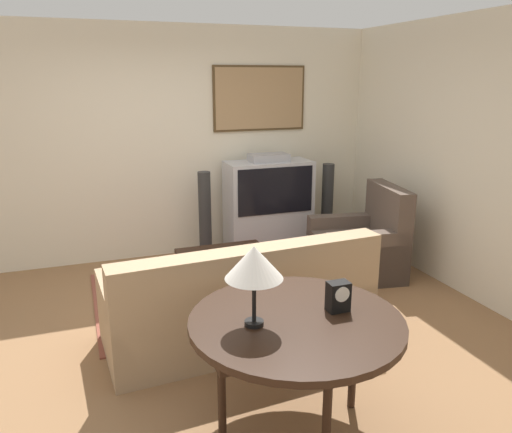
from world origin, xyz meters
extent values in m
plane|color=#8E6642|center=(0.00, 0.00, 0.00)|extent=(12.00, 12.00, 0.00)
cube|color=beige|center=(0.00, 2.13, 1.35)|extent=(12.00, 0.06, 2.70)
cube|color=#4C381E|center=(1.21, 2.08, 1.86)|extent=(1.17, 0.03, 0.78)
cube|color=#A37F56|center=(1.21, 2.07, 1.86)|extent=(1.12, 0.01, 0.73)
cube|color=beige|center=(2.63, 0.00, 1.35)|extent=(0.06, 12.00, 2.70)
cube|color=brown|center=(0.36, 0.77, 0.01)|extent=(2.57, 1.80, 0.01)
cube|color=#B7B7BC|center=(1.21, 1.77, 0.26)|extent=(1.03, 0.47, 0.51)
cube|color=#B7B7BC|center=(1.21, 1.77, 0.83)|extent=(1.03, 0.47, 0.63)
cube|color=black|center=(1.21, 1.53, 0.83)|extent=(0.93, 0.01, 0.55)
cube|color=#9E9EA3|center=(1.21, 1.77, 1.18)|extent=(0.47, 0.26, 0.09)
cube|color=tan|center=(0.21, -0.13, 0.23)|extent=(2.20, 1.01, 0.45)
cube|color=tan|center=(0.23, -0.46, 0.67)|extent=(2.16, 0.36, 0.43)
cube|color=tan|center=(1.16, -0.07, 0.31)|extent=(0.29, 0.89, 0.61)
cube|color=tan|center=(-0.75, -0.19, 0.31)|extent=(0.29, 0.89, 0.61)
cube|color=#7C664D|center=(0.70, -0.30, 0.62)|extent=(0.37, 0.14, 0.34)
cube|color=#7C664D|center=(-0.27, -0.36, 0.62)|extent=(0.37, 0.14, 0.34)
cube|color=brown|center=(1.84, 0.72, 0.23)|extent=(1.01, 0.98, 0.45)
cube|color=brown|center=(2.18, 0.67, 0.72)|extent=(0.32, 0.86, 0.54)
cube|color=brown|center=(1.89, 1.06, 0.30)|extent=(0.90, 0.30, 0.59)
cube|color=brown|center=(1.78, 0.39, 0.30)|extent=(0.90, 0.30, 0.59)
cube|color=black|center=(0.37, 0.83, 0.38)|extent=(0.90, 0.56, 0.04)
cylinder|color=black|center=(-0.03, 0.60, 0.18)|extent=(0.04, 0.04, 0.36)
cylinder|color=black|center=(0.77, 0.60, 0.18)|extent=(0.04, 0.04, 0.36)
cylinder|color=black|center=(-0.03, 1.06, 0.18)|extent=(0.04, 0.04, 0.36)
cylinder|color=black|center=(0.77, 1.06, 0.18)|extent=(0.04, 0.04, 0.36)
cylinder|color=black|center=(0.18, -1.35, 0.73)|extent=(1.27, 1.27, 0.04)
cube|color=black|center=(0.18, -1.35, 0.67)|extent=(1.08, 0.51, 0.08)
cylinder|color=black|center=(-0.27, -1.29, 0.35)|extent=(0.05, 0.05, 0.71)
cylinder|color=black|center=(0.62, -1.29, 0.35)|extent=(0.05, 0.05, 0.71)
cylinder|color=black|center=(0.18, -1.76, 0.35)|extent=(0.05, 0.05, 0.71)
cylinder|color=black|center=(-0.08, -1.34, 0.77)|extent=(0.11, 0.11, 0.02)
cylinder|color=black|center=(-0.08, -1.34, 0.98)|extent=(0.02, 0.02, 0.41)
cone|color=silver|center=(-0.08, -1.34, 1.13)|extent=(0.33, 0.33, 0.19)
cube|color=black|center=(0.45, -1.34, 0.84)|extent=(0.13, 0.09, 0.18)
cylinder|color=white|center=(0.45, -1.39, 0.88)|extent=(0.09, 0.01, 0.09)
cube|color=black|center=(0.21, 0.77, 0.41)|extent=(0.11, 0.16, 0.02)
cylinder|color=black|center=(0.41, 1.75, 0.01)|extent=(0.25, 0.25, 0.02)
cylinder|color=#2D2D2D|center=(0.41, 1.75, 0.53)|extent=(0.15, 0.15, 1.06)
cylinder|color=black|center=(2.02, 1.75, 0.01)|extent=(0.25, 0.25, 0.02)
cylinder|color=#2D2D2D|center=(2.02, 1.75, 0.53)|extent=(0.15, 0.15, 1.06)
camera|label=1|loc=(-0.94, -3.75, 2.11)|focal=35.00mm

